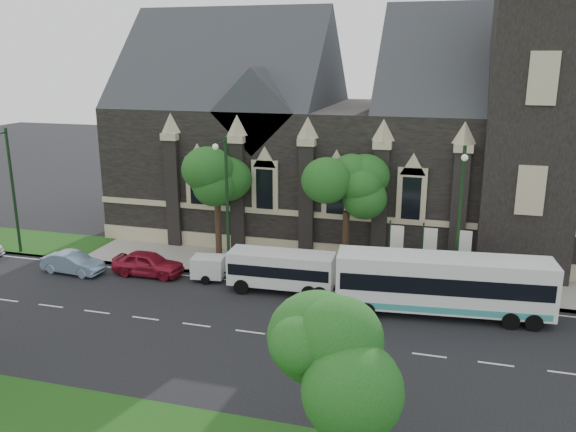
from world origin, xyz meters
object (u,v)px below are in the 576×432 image
(street_lamp_mid, at_px, (226,199))
(street_lamp_far, at_px, (10,184))
(banner_flag_right, at_px, (461,252))
(banner_flag_center, at_px, (427,249))
(shuttle_bus, at_px, (282,269))
(sedan, at_px, (73,263))
(car_far_red, at_px, (148,263))
(tour_coach, at_px, (443,284))
(tree_park_east, at_px, (334,352))
(street_lamp_near, at_px, (460,215))
(tree_walk_left, at_px, (221,177))
(banner_flag_left, at_px, (394,246))
(box_trailer, at_px, (208,267))
(tree_walk_right, at_px, (351,183))

(street_lamp_mid, bearing_deg, street_lamp_far, 180.00)
(street_lamp_far, relative_size, banner_flag_right, 2.25)
(banner_flag_center, distance_m, shuttle_bus, 8.94)
(sedan, bearing_deg, street_lamp_mid, -73.39)
(street_lamp_far, xyz_separation_m, shuttle_bus, (20.03, -1.39, -3.69))
(shuttle_bus, xyz_separation_m, car_far_red, (-9.09, 0.25, -0.63))
(street_lamp_far, distance_m, sedan, 7.78)
(tour_coach, height_order, shuttle_bus, tour_coach)
(car_far_red, bearing_deg, tree_park_east, -135.08)
(street_lamp_near, distance_m, street_lamp_mid, 14.00)
(tree_walk_left, height_order, banner_flag_left, tree_walk_left)
(banner_flag_right, height_order, car_far_red, banner_flag_right)
(street_lamp_mid, relative_size, banner_flag_left, 2.25)
(street_lamp_mid, xyz_separation_m, box_trailer, (-0.95, -0.89, -4.24))
(banner_flag_left, height_order, shuttle_bus, banner_flag_left)
(banner_flag_left, height_order, sedan, banner_flag_left)
(banner_flag_left, relative_size, box_trailer, 1.35)
(tree_walk_right, xyz_separation_m, tree_walk_left, (-9.01, -0.01, -0.08))
(street_lamp_far, relative_size, box_trailer, 3.04)
(street_lamp_near, distance_m, box_trailer, 15.56)
(street_lamp_far, relative_size, banner_flag_center, 2.25)
(banner_flag_right, distance_m, box_trailer, 15.56)
(tour_coach, bearing_deg, box_trailer, 168.92)
(banner_flag_center, bearing_deg, tree_walk_right, 161.36)
(street_lamp_far, bearing_deg, banner_flag_right, 3.60)
(tree_walk_right, xyz_separation_m, banner_flag_right, (7.08, -1.71, -3.43))
(street_lamp_near, height_order, street_lamp_far, same)
(street_lamp_mid, bearing_deg, banner_flag_left, 10.50)
(tree_walk_right, bearing_deg, tree_park_east, -81.58)
(tree_walk_left, distance_m, shuttle_bus, 8.81)
(tree_walk_left, bearing_deg, shuttle_bus, -40.62)
(banner_flag_right, distance_m, tour_coach, 4.27)
(tree_park_east, relative_size, street_lamp_far, 0.70)
(street_lamp_mid, xyz_separation_m, banner_flag_center, (12.29, 1.91, -2.73))
(street_lamp_mid, bearing_deg, shuttle_bus, -19.02)
(tree_park_east, bearing_deg, street_lamp_near, 76.89)
(tour_coach, bearing_deg, tree_park_east, -108.51)
(banner_flag_left, bearing_deg, tree_walk_right, 150.90)
(tree_park_east, distance_m, car_far_red, 21.91)
(street_lamp_near, height_order, box_trailer, street_lamp_near)
(street_lamp_mid, height_order, banner_flag_left, street_lamp_mid)
(tree_walk_right, distance_m, shuttle_bus, 7.38)
(banner_flag_right, distance_m, car_far_red, 19.64)
(street_lamp_far, distance_m, banner_flag_center, 28.48)
(banner_flag_left, distance_m, shuttle_bus, 7.14)
(shuttle_bus, height_order, box_trailer, shuttle_bus)
(tree_walk_right, xyz_separation_m, box_trailer, (-8.16, -4.51, -4.94))
(banner_flag_center, height_order, car_far_red, banner_flag_center)
(tour_coach, relative_size, car_far_red, 2.51)
(street_lamp_mid, bearing_deg, tree_park_east, -58.21)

